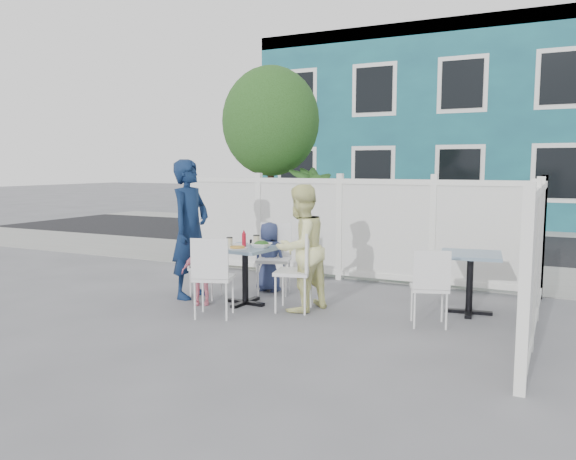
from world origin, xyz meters
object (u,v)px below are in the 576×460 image
at_px(spare_table, 470,267).
at_px(boy, 269,257).
at_px(chair_back, 275,252).
at_px(chair_right, 300,265).
at_px(man, 190,229).
at_px(woman, 301,248).
at_px(chair_left, 201,261).
at_px(chair_near, 212,271).
at_px(utility_cabinet, 264,220).
at_px(main_table, 245,260).
at_px(toddler, 201,272).

distance_m(spare_table, boy, 2.78).
relative_size(spare_table, chair_back, 0.80).
bearing_deg(chair_right, man, 76.43).
bearing_deg(man, woman, -91.19).
bearing_deg(chair_right, boy, 34.19).
height_order(chair_left, chair_near, chair_near).
xyz_separation_m(utility_cabinet, boy, (1.60, -2.81, -0.21)).
bearing_deg(chair_right, utility_cabinet, 21.55).
height_order(spare_table, man, man).
bearing_deg(main_table, chair_left, 175.05).
relative_size(main_table, boy, 0.76).
height_order(main_table, spare_table, main_table).
xyz_separation_m(utility_cabinet, chair_near, (1.68, -4.38, -0.15)).
height_order(spare_table, chair_near, chair_near).
height_order(utility_cabinet, chair_near, utility_cabinet).
height_order(spare_table, chair_left, chair_left).
xyz_separation_m(chair_back, man, (-0.91, -0.75, 0.37)).
distance_m(chair_right, toddler, 1.34).
height_order(chair_right, chair_near, chair_right).
bearing_deg(toddler, chair_near, -74.58).
relative_size(chair_left, chair_near, 0.88).
bearing_deg(chair_near, main_table, 70.49).
distance_m(chair_near, man, 1.24).
distance_m(chair_left, chair_near, 1.12).
relative_size(utility_cabinet, chair_left, 1.67).
bearing_deg(chair_right, woman, 7.66).
distance_m(chair_right, chair_near, 1.10).
bearing_deg(chair_near, man, 118.36).
relative_size(utility_cabinet, main_table, 1.86).
xyz_separation_m(chair_right, woman, (-0.01, 0.03, 0.21)).
height_order(chair_right, toddler, chair_right).
height_order(chair_right, boy, boy).
relative_size(man, woman, 1.20).
xyz_separation_m(chair_back, boy, (-0.11, 0.03, -0.08)).
bearing_deg(toddler, boy, 37.72).
distance_m(main_table, chair_back, 0.78).
xyz_separation_m(chair_left, chair_back, (0.77, 0.71, 0.08)).
bearing_deg(man, utility_cabinet, 11.11).
bearing_deg(chair_back, toddler, 44.70).
distance_m(utility_cabinet, chair_left, 3.68).
bearing_deg(main_table, chair_near, -89.81).
bearing_deg(woman, boy, -114.71).
relative_size(chair_near, boy, 0.97).
height_order(utility_cabinet, chair_right, utility_cabinet).
height_order(woman, boy, woman).
relative_size(utility_cabinet, boy, 1.42).
relative_size(utility_cabinet, chair_back, 1.44).
xyz_separation_m(chair_near, toddler, (-0.51, 0.50, -0.14)).
distance_m(main_table, chair_right, 0.79).
distance_m(chair_near, woman, 1.14).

